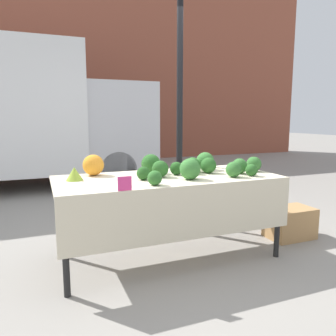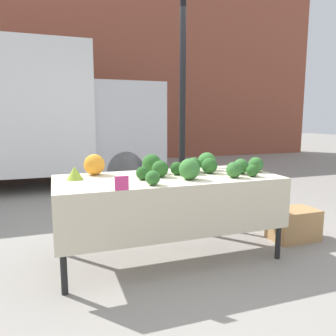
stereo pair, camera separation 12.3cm
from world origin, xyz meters
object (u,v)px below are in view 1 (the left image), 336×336
object	(u,v)px
parked_truck	(6,114)
price_sign	(125,184)
orange_cauliflower	(93,165)
produce_crate	(290,223)

from	to	relation	value
parked_truck	price_sign	xyz separation A→B (m)	(1.10, -4.51, -0.56)
parked_truck	orange_cauliflower	bearing A→B (deg)	-75.23
orange_cauliflower	produce_crate	xyz separation A→B (m)	(2.08, -0.34, -0.71)
orange_cauliflower	price_sign	bearing A→B (deg)	-81.50
parked_truck	produce_crate	xyz separation A→B (m)	(3.07, -4.10, -1.22)
parked_truck	produce_crate	world-z (taller)	parked_truck
parked_truck	orange_cauliflower	distance (m)	3.92
price_sign	produce_crate	size ratio (longest dim) A/B	0.22
parked_truck	price_sign	bearing A→B (deg)	-76.25
parked_truck	price_sign	size ratio (longest dim) A/B	46.49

